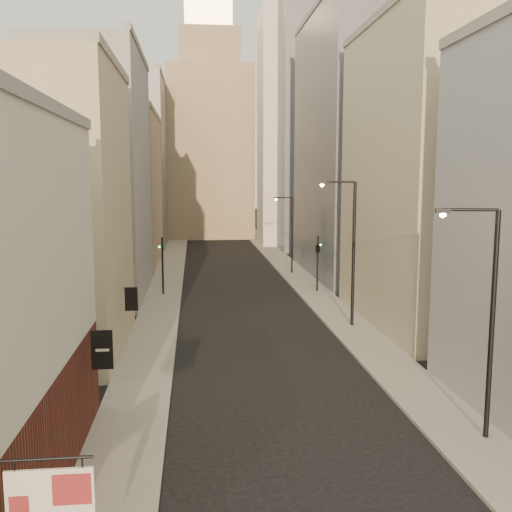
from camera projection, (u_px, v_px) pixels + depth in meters
The scene contains 16 objects.
sidewalk_left at pixel (170, 269), 62.24m from camera, with size 3.00×140.00×0.15m, color gray.
sidewalk_right at pixel (288, 267), 63.62m from camera, with size 3.00×140.00×0.15m, color gray.
left_bldg_beige at pixel (48, 213), 32.01m from camera, with size 8.00×12.00×16.00m, color tan.
left_bldg_grey at pixel (95, 178), 47.50m from camera, with size 8.00×16.00×20.00m, color gray.
left_bldg_tan at pixel (122, 191), 65.43m from camera, with size 8.00×18.00×17.00m, color #977E5F.
left_bldg_wingrid at pixel (138, 164), 84.66m from camera, with size 8.00×20.00×24.00m, color gray.
right_bldg_beige at pixel (430, 178), 38.23m from camera, with size 8.00×16.00×20.00m, color tan.
right_bldg_wingrid at pixel (351, 148), 57.53m from camera, with size 8.00×20.00×26.00m, color gray.
highrise at pixel (341, 71), 84.03m from camera, with size 21.00×23.00×51.20m.
clock_tower at pixel (210, 133), 96.89m from camera, with size 14.00×14.00×44.90m.
white_tower at pixel (287, 119), 84.13m from camera, with size 8.00×8.00×41.50m.
streetlamp_near at pixel (486, 311), 21.16m from camera, with size 2.30×0.69×8.88m.
streetlamp_mid at pixel (350, 245), 37.68m from camera, with size 2.57×0.47×9.79m.
streetlamp_far at pixel (290, 230), 59.02m from camera, with size 2.10×0.51×8.04m.
traffic_light_left at pixel (162, 257), 48.27m from camera, with size 0.53×0.40×5.00m.
traffic_light_right at pixel (318, 249), 49.53m from camera, with size 0.77×0.77×5.00m.
Camera 1 is at (-3.79, -7.11, 9.97)m, focal length 40.00 mm.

